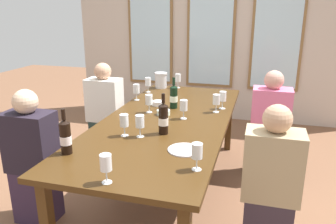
# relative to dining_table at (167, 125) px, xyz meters

# --- Properties ---
(ground_plane) EXTENTS (12.00, 12.00, 0.00)m
(ground_plane) POSITION_rel_dining_table_xyz_m (0.00, 0.00, -0.68)
(ground_plane) COLOR brown
(back_wall_with_windows) EXTENTS (4.28, 0.10, 2.90)m
(back_wall_with_windows) POSITION_rel_dining_table_xyz_m (0.00, 2.43, 0.77)
(back_wall_with_windows) COLOR beige
(back_wall_with_windows) RESTS_ON ground
(dining_table) EXTENTS (1.08, 2.56, 0.74)m
(dining_table) POSITION_rel_dining_table_xyz_m (0.00, 0.00, 0.00)
(dining_table) COLOR #432A11
(dining_table) RESTS_ON ground
(white_plate_0) EXTENTS (0.24, 0.24, 0.01)m
(white_plate_0) POSITION_rel_dining_table_xyz_m (0.31, -0.63, 0.07)
(white_plate_0) COLOR white
(white_plate_0) RESTS_ON dining_table
(metal_pitcher) EXTENTS (0.16, 0.16, 0.19)m
(metal_pitcher) POSITION_rel_dining_table_xyz_m (-0.40, 1.15, 0.16)
(metal_pitcher) COLOR silver
(metal_pitcher) RESTS_ON dining_table
(wine_bottle_0) EXTENTS (0.08, 0.08, 0.32)m
(wine_bottle_0) POSITION_rel_dining_table_xyz_m (-0.45, -0.89, 0.18)
(wine_bottle_0) COLOR black
(wine_bottle_0) RESTS_ON dining_table
(wine_bottle_1) EXTENTS (0.08, 0.08, 0.31)m
(wine_bottle_1) POSITION_rel_dining_table_xyz_m (-0.03, 0.35, 0.18)
(wine_bottle_1) COLOR black
(wine_bottle_1) RESTS_ON dining_table
(wine_bottle_2) EXTENTS (0.08, 0.08, 0.33)m
(wine_bottle_2) POSITION_rel_dining_table_xyz_m (0.08, -0.36, 0.19)
(wine_bottle_2) COLOR black
(wine_bottle_2) RESTS_ON dining_table
(tasting_bowl_0) EXTENTS (0.12, 0.12, 0.05)m
(tasting_bowl_0) POSITION_rel_dining_table_xyz_m (-0.06, 0.11, 0.08)
(tasting_bowl_0) COLOR white
(tasting_bowl_0) RESTS_ON dining_table
(tasting_bowl_1) EXTENTS (0.12, 0.12, 0.05)m
(tasting_bowl_1) POSITION_rel_dining_table_xyz_m (-0.20, 0.39, 0.08)
(tasting_bowl_1) COLOR white
(tasting_bowl_1) RESTS_ON dining_table
(wine_glass_0) EXTENTS (0.07, 0.07, 0.17)m
(wine_glass_0) POSITION_rel_dining_table_xyz_m (-0.20, 1.20, 0.18)
(wine_glass_0) COLOR white
(wine_glass_0) RESTS_ON dining_table
(wine_glass_1) EXTENTS (0.07, 0.07, 0.17)m
(wine_glass_1) POSITION_rel_dining_table_xyz_m (-0.20, -0.48, 0.18)
(wine_glass_1) COLOR white
(wine_glass_1) RESTS_ON dining_table
(wine_glass_2) EXTENTS (0.07, 0.07, 0.17)m
(wine_glass_2) POSITION_rel_dining_table_xyz_m (-0.08, -0.47, 0.18)
(wine_glass_2) COLOR white
(wine_glass_2) RESTS_ON dining_table
(wine_glass_3) EXTENTS (0.07, 0.07, 0.17)m
(wine_glass_3) POSITION_rel_dining_table_xyz_m (0.44, 0.45, 0.18)
(wine_glass_3) COLOR white
(wine_glass_3) RESTS_ON dining_table
(wine_glass_4) EXTENTS (0.07, 0.07, 0.17)m
(wine_glass_4) POSITION_rel_dining_table_xyz_m (-0.21, 0.14, 0.18)
(wine_glass_4) COLOR white
(wine_glass_4) RESTS_ON dining_table
(wine_glass_5) EXTENTS (0.07, 0.07, 0.17)m
(wine_glass_5) POSITION_rel_dining_table_xyz_m (-0.48, 0.89, 0.18)
(wine_glass_5) COLOR white
(wine_glass_5) RESTS_ON dining_table
(wine_glass_6) EXTENTS (0.07, 0.07, 0.17)m
(wine_glass_6) POSITION_rel_dining_table_xyz_m (-0.01, -1.19, 0.18)
(wine_glass_6) COLOR white
(wine_glass_6) RESTS_ON dining_table
(wine_glass_7) EXTENTS (0.07, 0.07, 0.17)m
(wine_glass_7) POSITION_rel_dining_table_xyz_m (0.45, -0.89, 0.18)
(wine_glass_7) COLOR white
(wine_glass_7) RESTS_ON dining_table
(wine_glass_8) EXTENTS (0.07, 0.07, 0.17)m
(wine_glass_8) POSITION_rel_dining_table_xyz_m (0.40, 0.32, 0.18)
(wine_glass_8) COLOR white
(wine_glass_8) RESTS_ON dining_table
(wine_glass_9) EXTENTS (0.07, 0.07, 0.17)m
(wine_glass_9) POSITION_rel_dining_table_xyz_m (0.15, 0.05, 0.18)
(wine_glass_9) COLOR white
(wine_glass_9) RESTS_ON dining_table
(wine_glass_10) EXTENTS (0.07, 0.07, 0.17)m
(wine_glass_10) POSITION_rel_dining_table_xyz_m (-0.48, 0.52, 0.18)
(wine_glass_10) COLOR white
(wine_glass_10) RESTS_ON dining_table
(seated_person_0) EXTENTS (0.38, 0.24, 1.11)m
(seated_person_0) POSITION_rel_dining_table_xyz_m (-0.91, 0.60, -0.15)
(seated_person_0) COLOR #233531
(seated_person_0) RESTS_ON ground
(seated_person_1) EXTENTS (0.38, 0.24, 1.11)m
(seated_person_1) POSITION_rel_dining_table_xyz_m (0.91, 0.64, -0.15)
(seated_person_1) COLOR #24303E
(seated_person_1) RESTS_ON ground
(seated_person_2) EXTENTS (0.38, 0.24, 1.11)m
(seated_person_2) POSITION_rel_dining_table_xyz_m (-0.91, -0.69, -0.15)
(seated_person_2) COLOR #36263E
(seated_person_2) RESTS_ON ground
(seated_person_3) EXTENTS (0.38, 0.24, 1.11)m
(seated_person_3) POSITION_rel_dining_table_xyz_m (0.91, -0.59, -0.15)
(seated_person_3) COLOR #372B36
(seated_person_3) RESTS_ON ground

